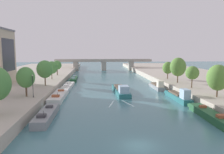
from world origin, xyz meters
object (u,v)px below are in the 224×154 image
object	(u,v)px
moored_boat_left_midway	(74,79)
tree_right_second	(168,68)
bridge_far	(104,63)
tree_right_end_of_row	(192,73)
tree_left_distant	(57,65)
tree_right_far	(178,67)
moored_boat_left_end	(47,115)
moored_boat_right_second	(157,86)
barge_midriver	(121,90)
lamppost_left_bank	(33,85)
moored_boat_left_downstream	(68,86)
moored_boat_right_downstream	(178,96)
tree_left_by_lamp	(45,69)
moored_boat_left_lone	(59,96)
tree_left_end_of_row	(52,68)
tree_right_past_mid	(218,78)
tree_left_midway	(26,77)
moored_boat_right_lone	(209,115)

from	to	relation	value
moored_boat_left_midway	tree_right_second	size ratio (longest dim) A/B	2.34
bridge_far	tree_right_end_of_row	bearing A→B (deg)	-74.77
tree_left_distant	tree_right_far	world-z (taller)	tree_right_far
moored_boat_left_end	moored_boat_right_second	bearing A→B (deg)	44.87
barge_midriver	lamppost_left_bank	bearing A→B (deg)	-147.54
bridge_far	tree_left_distant	bearing A→B (deg)	-116.34
moored_boat_left_downstream	lamppost_left_bank	xyz separation A→B (m)	(-4.43, -23.35, 4.05)
moored_boat_left_downstream	moored_boat_right_second	size ratio (longest dim) A/B	1.24
lamppost_left_bank	tree_right_second	bearing A→B (deg)	35.08
moored_boat_right_downstream	bridge_far	world-z (taller)	bridge_far
barge_midriver	moored_boat_left_end	bearing A→B (deg)	-125.75
tree_right_end_of_row	tree_right_second	world-z (taller)	tree_right_second
tree_left_by_lamp	lamppost_left_bank	world-z (taller)	tree_left_by_lamp
moored_boat_right_downstream	tree_left_distant	size ratio (longest dim) A/B	2.28
moored_boat_right_downstream	tree_right_end_of_row	distance (m)	9.25
tree_right_second	bridge_far	size ratio (longest dim) A/B	0.10
tree_left_distant	barge_midriver	bearing A→B (deg)	-52.16
moored_boat_left_end	moored_boat_left_lone	size ratio (longest dim) A/B	0.81
tree_left_by_lamp	tree_right_far	xyz separation A→B (m)	(39.10, 2.32, 0.23)
moored_boat_right_downstream	bridge_far	size ratio (longest dim) A/B	0.24
moored_boat_left_lone	tree_left_end_of_row	distance (m)	22.92
barge_midriver	bridge_far	bearing A→B (deg)	91.48
moored_boat_right_second	tree_right_past_mid	size ratio (longest dim) A/B	1.61
moored_boat_right_downstream	tree_left_midway	distance (m)	34.87
tree_right_past_mid	tree_right_far	bearing A→B (deg)	91.47
moored_boat_left_lone	tree_left_end_of_row	world-z (taller)	tree_left_end_of_row
moored_boat_left_lone	moored_boat_right_lone	size ratio (longest dim) A/B	1.16
bridge_far	moored_boat_left_downstream	bearing A→B (deg)	-103.37
moored_boat_left_midway	tree_left_by_lamp	bearing A→B (deg)	-102.52
moored_boat_left_midway	tree_left_end_of_row	size ratio (longest dim) A/B	2.25
tree_left_distant	lamppost_left_bank	world-z (taller)	tree_left_distant
moored_boat_right_downstream	tree_right_end_of_row	bearing A→B (deg)	43.55
tree_right_far	tree_left_distant	bearing A→B (deg)	149.79
moored_boat_left_end	moored_boat_right_lone	world-z (taller)	moored_boat_left_end
tree_right_past_mid	tree_right_end_of_row	distance (m)	11.24
moored_boat_right_second	bridge_far	size ratio (longest dim) A/B	0.20
barge_midriver	tree_right_second	bearing A→B (deg)	37.83
moored_boat_left_lone	moored_boat_left_midway	bearing A→B (deg)	88.99
barge_midriver	moored_boat_left_midway	world-z (taller)	barge_midriver
barge_midriver	tree_left_by_lamp	bearing A→B (deg)	172.76
moored_boat_left_lone	moored_boat_left_midway	distance (m)	32.84
tree_left_end_of_row	tree_right_end_of_row	distance (m)	45.15
moored_boat_left_midway	moored_boat_right_lone	xyz separation A→B (m)	(28.10, -51.40, 0.07)
moored_boat_right_lone	moored_boat_right_second	world-z (taller)	moored_boat_right_second
tree_left_by_lamp	tree_right_end_of_row	world-z (taller)	tree_left_by_lamp
moored_boat_right_second	lamppost_left_bank	bearing A→B (deg)	-149.95
barge_midriver	moored_boat_right_downstream	bearing A→B (deg)	-37.94
barge_midriver	tree_left_by_lamp	size ratio (longest dim) A/B	2.52
tree_left_by_lamp	moored_boat_left_downstream	bearing A→B (deg)	55.84
tree_right_past_mid	tree_right_end_of_row	size ratio (longest dim) A/B	1.19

